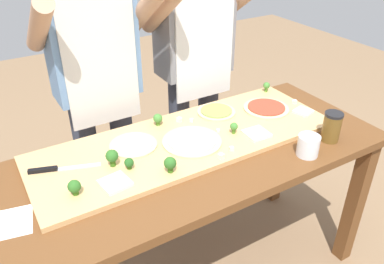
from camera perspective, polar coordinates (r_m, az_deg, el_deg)
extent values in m
cube|color=brown|center=(2.22, 22.62, -9.55)|extent=(0.07, 0.07, 0.76)
cube|color=brown|center=(2.00, -24.27, -15.11)|extent=(0.07, 0.07, 0.76)
cube|color=brown|center=(2.51, 12.44, -2.53)|extent=(0.07, 0.07, 0.76)
cube|color=brown|center=(1.69, 0.79, -3.46)|extent=(1.68, 0.71, 0.04)
cube|color=tan|center=(1.74, -0.62, -1.14)|extent=(1.37, 0.48, 0.02)
cube|color=#B7BABF|center=(1.61, -16.04, -4.88)|extent=(0.16, 0.07, 0.00)
cube|color=black|center=(1.63, -20.88, -5.19)|extent=(0.11, 0.05, 0.02)
cylinder|color=beige|center=(1.69, -8.53, -1.90)|extent=(0.20, 0.20, 0.01)
cylinder|color=silver|center=(1.69, -8.55, -1.67)|extent=(0.17, 0.17, 0.01)
cylinder|color=beige|center=(1.94, 3.56, 2.93)|extent=(0.19, 0.19, 0.01)
cylinder|color=#899E4C|center=(1.93, 3.57, 3.14)|extent=(0.15, 0.15, 0.01)
cylinder|color=beige|center=(2.00, 10.74, 3.39)|extent=(0.23, 0.23, 0.01)
cylinder|color=#BC3D28|center=(2.00, 10.77, 3.59)|extent=(0.19, 0.19, 0.01)
cylinder|color=beige|center=(1.70, -0.05, -1.41)|extent=(0.26, 0.26, 0.01)
cylinder|color=beige|center=(1.69, -0.05, -1.18)|extent=(0.21, 0.21, 0.01)
cube|color=silver|center=(1.49, -11.11, -7.29)|extent=(0.11, 0.11, 0.01)
cube|color=silver|center=(1.78, 9.37, -0.22)|extent=(0.11, 0.11, 0.01)
cube|color=silver|center=(2.02, 15.80, 2.94)|extent=(0.10, 0.10, 0.01)
cylinder|color=#487A23|center=(1.77, 6.08, 0.14)|extent=(0.02, 0.02, 0.02)
sphere|color=#427F33|center=(1.76, 6.13, 0.82)|extent=(0.04, 0.04, 0.04)
cylinder|color=#366618|center=(1.47, -16.60, -8.39)|extent=(0.02, 0.02, 0.02)
sphere|color=#2D6623|center=(1.46, -16.76, -7.58)|extent=(0.05, 0.05, 0.05)
cylinder|color=#2C5915|center=(1.56, -9.09, -5.07)|extent=(0.02, 0.02, 0.02)
sphere|color=#23561E|center=(1.54, -9.15, -4.43)|extent=(0.04, 0.04, 0.04)
cylinder|color=#366618|center=(1.52, -3.17, -5.43)|extent=(0.02, 0.02, 0.02)
sphere|color=#2D6623|center=(1.50, -3.20, -4.53)|extent=(0.05, 0.05, 0.05)
cylinder|color=#366618|center=(1.58, -11.45, -4.39)|extent=(0.02, 0.02, 0.03)
sphere|color=#2D6623|center=(1.56, -11.58, -3.42)|extent=(0.05, 0.05, 0.05)
cylinder|color=#487A23|center=(2.19, 10.73, 6.07)|extent=(0.02, 0.02, 0.02)
sphere|color=#427F33|center=(2.18, 10.79, 6.66)|extent=(0.04, 0.04, 0.04)
cylinder|color=#487A23|center=(1.83, -4.97, 1.30)|extent=(0.02, 0.02, 0.02)
sphere|color=#427F33|center=(1.82, -5.00, 1.99)|extent=(0.04, 0.04, 0.04)
cube|color=silver|center=(1.65, 5.78, -2.43)|extent=(0.02, 0.02, 0.02)
cube|color=white|center=(1.86, -0.06, 1.74)|extent=(0.02, 0.02, 0.01)
cube|color=white|center=(2.09, 14.69, 4.29)|extent=(0.02, 0.02, 0.02)
cube|color=white|center=(1.86, -1.88, 1.80)|extent=(0.03, 0.03, 0.02)
cube|color=white|center=(1.78, 3.81, 0.23)|extent=(0.02, 0.02, 0.01)
cube|color=silver|center=(1.60, 4.24, -3.52)|extent=(0.02, 0.02, 0.02)
cylinder|color=white|center=(1.71, 16.55, -1.91)|extent=(0.09, 0.09, 0.09)
cylinder|color=white|center=(1.72, 16.46, -2.42)|extent=(0.08, 0.08, 0.05)
cylinder|color=brown|center=(1.83, 19.63, 0.56)|extent=(0.08, 0.08, 0.12)
cylinder|color=black|center=(1.80, 20.00, 2.43)|extent=(0.08, 0.08, 0.01)
cube|color=white|center=(1.47, -24.42, -11.85)|extent=(0.14, 0.17, 0.00)
cylinder|color=#333847|center=(2.21, -14.51, -5.73)|extent=(0.12, 0.12, 0.90)
cylinder|color=#333847|center=(2.26, -9.72, -4.27)|extent=(0.12, 0.12, 0.90)
cube|color=#6689B2|center=(1.91, -14.49, 12.93)|extent=(0.40, 0.20, 0.55)
cube|color=silver|center=(1.84, -13.08, 9.68)|extent=(0.34, 0.01, 0.60)
cylinder|color=tan|center=(1.74, -21.33, 14.24)|extent=(0.08, 0.39, 0.31)
cylinder|color=tan|center=(1.87, -7.01, 17.09)|extent=(0.08, 0.39, 0.31)
cylinder|color=#333847|center=(2.38, -1.80, -1.78)|extent=(0.12, 0.12, 0.90)
cylinder|color=#333847|center=(2.47, 2.25, -0.49)|extent=(0.12, 0.12, 0.90)
cube|color=gray|center=(2.13, 0.31, 15.66)|extent=(0.40, 0.20, 0.55)
cube|color=white|center=(2.07, 1.90, 12.77)|extent=(0.34, 0.01, 0.60)
cylinder|color=tan|center=(1.91, -4.25, 17.52)|extent=(0.08, 0.39, 0.31)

